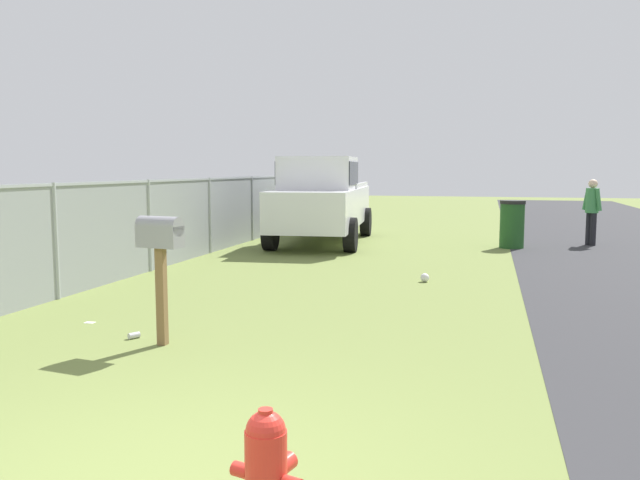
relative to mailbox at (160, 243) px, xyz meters
The scene contains 8 objects.
mailbox is the anchor object (origin of this frame).
pickup_truck 9.24m from the mailbox, ahead, with size 5.43×2.44×2.09m.
trash_bin 10.14m from the mailbox, 21.86° to the right, with size 0.57×0.57×1.09m.
pedestrian 11.82m from the mailbox, 28.32° to the right, with size 0.42×0.39×1.57m.
fence_section 5.00m from the mailbox, 30.92° to the left, with size 15.35×0.07×1.63m.
litter_can_near_hydrant 1.12m from the mailbox, 71.76° to the left, with size 0.07×0.07×0.12m, color silver.
litter_bag_by_mailbox 5.07m from the mailbox, 27.22° to the right, with size 0.14×0.14×0.14m, color silver.
litter_wrapper_far_scatter 1.80m from the mailbox, 64.07° to the left, with size 0.12×0.08×0.01m, color silver.
Camera 1 is at (-2.83, -1.73, 1.82)m, focal length 35.97 mm.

